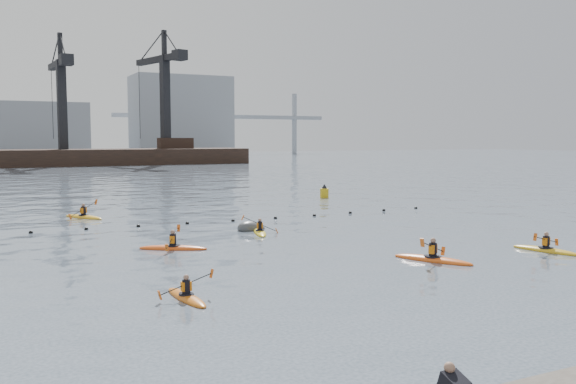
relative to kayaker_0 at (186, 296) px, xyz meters
name	(u,v)px	position (x,y,z in m)	size (l,w,h in m)	color
ground	(462,312)	(7.21, -5.28, -0.09)	(400.00, 400.00, 0.00)	#3A4655
float_line	(210,222)	(6.71, 17.26, -0.06)	(33.24, 0.73, 0.24)	black
barge_pier	(62,156)	(6.99, 104.72, 1.81)	(72.00, 19.30, 29.50)	black
skyline	(54,122)	(9.44, 145.00, 9.16)	(141.00, 28.00, 22.00)	gray
kayaker_0	(186,296)	(0.00, 0.00, 0.00)	(1.99, 2.97, 1.02)	#CF6413
kayaker_1	(546,249)	(17.76, 0.72, 0.01)	(2.21, 3.38, 1.11)	gold
kayaker_2	(173,247)	(2.06, 9.07, 0.01)	(3.23, 2.31, 1.18)	#DE4E14
kayaker_3	(260,232)	(7.81, 11.77, 0.00)	(2.04, 3.05, 1.18)	yellow
kayaker_4	(433,259)	(11.49, 1.31, 0.02)	(2.34, 3.56, 1.31)	#E45615
kayaker_5	(84,216)	(-0.19, 23.04, 0.02)	(2.45, 3.27, 1.29)	#F2AD1C
mooring_buoy	(252,230)	(7.92, 13.21, -0.09)	(1.97, 1.17, 0.99)	#3B3E40
nav_buoy	(324,193)	(21.21, 28.01, 0.33)	(0.77, 0.77, 1.40)	#C89014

